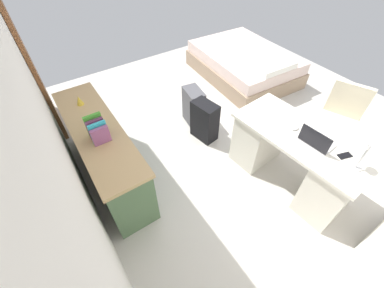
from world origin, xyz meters
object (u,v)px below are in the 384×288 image
object	(u,v)px
suitcase_spare_grey	(194,107)
computer_mouse	(295,128)
laptop	(316,141)
figurine_small	(79,100)
credenza	(104,153)
desk_lamp	(364,146)
cell_phone_near_laptop	(345,156)
suitcase_black	(205,121)
bed	(244,64)
office_chair	(336,124)
desk	(293,158)

from	to	relation	value
suitcase_spare_grey	computer_mouse	bearing A→B (deg)	-157.68
laptop	figurine_small	size ratio (longest dim) A/B	2.97
credenza	figurine_small	world-z (taller)	figurine_small
desk_lamp	cell_phone_near_laptop	bearing A→B (deg)	-29.63
suitcase_black	suitcase_spare_grey	world-z (taller)	suitcase_black
bed	laptop	xyz separation A→B (m)	(-2.29, 1.23, 0.56)
bed	computer_mouse	xyz separation A→B (m)	(-2.03, 1.21, 0.52)
suitcase_spare_grey	desk_lamp	distance (m)	2.21
office_chair	desk_lamp	world-z (taller)	desk_lamp
suitcase_black	suitcase_spare_grey	xyz separation A→B (m)	(0.36, -0.06, -0.01)
office_chair	credenza	distance (m)	2.92
desk_lamp	figurine_small	size ratio (longest dim) A/B	3.14
computer_mouse	figurine_small	distance (m)	2.43
laptop	computer_mouse	xyz separation A→B (m)	(0.26, -0.02, -0.03)
suitcase_black	computer_mouse	bearing A→B (deg)	-169.15
suitcase_spare_grey	computer_mouse	size ratio (longest dim) A/B	5.64
credenza	cell_phone_near_laptop	bearing A→B (deg)	-132.07
bed	figurine_small	bearing A→B (deg)	97.25
office_chair	suitcase_black	distance (m)	1.70
bed	computer_mouse	world-z (taller)	computer_mouse
laptop	desk_lamp	world-z (taller)	desk_lamp
office_chair	desk_lamp	xyz separation A→B (m)	(-0.57, 0.84, 0.59)
office_chair	laptop	xyz separation A→B (m)	(-0.21, 0.90, 0.38)
desk	bed	world-z (taller)	desk
credenza	suitcase_spare_grey	bearing A→B (deg)	-79.44
credenza	figurine_small	distance (m)	0.66
credenza	suitcase_black	distance (m)	1.39
computer_mouse	suitcase_black	bearing A→B (deg)	15.78
suitcase_black	bed	bearing A→B (deg)	-68.74
desk	credenza	distance (m)	2.18
credenza	suitcase_spare_grey	world-z (taller)	credenza
desk	suitcase_black	size ratio (longest dim) A/B	2.57
computer_mouse	cell_phone_near_laptop	xyz separation A→B (m)	(-0.52, -0.09, -0.01)
credenza	figurine_small	size ratio (longest dim) A/B	16.36
office_chair	suitcase_black	size ratio (longest dim) A/B	1.62
office_chair	computer_mouse	distance (m)	0.95
suitcase_spare_grey	desk_lamp	size ratio (longest dim) A/B	1.63
suitcase_black	credenza	bearing A→B (deg)	76.54
suitcase_black	computer_mouse	world-z (taller)	computer_mouse
suitcase_spare_grey	laptop	size ratio (longest dim) A/B	1.73
desk	laptop	world-z (taller)	laptop
cell_phone_near_laptop	desk_lamp	world-z (taller)	desk_lamp
suitcase_black	desk_lamp	world-z (taller)	desk_lamp
bed	suitcase_black	world-z (taller)	same
suitcase_black	suitcase_spare_grey	distance (m)	0.37
suitcase_black	laptop	size ratio (longest dim) A/B	1.77
bed	computer_mouse	size ratio (longest dim) A/B	19.79
computer_mouse	figurine_small	size ratio (longest dim) A/B	0.91
desk	computer_mouse	xyz separation A→B (m)	(0.11, -0.01, 0.37)
cell_phone_near_laptop	suitcase_black	bearing A→B (deg)	34.15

